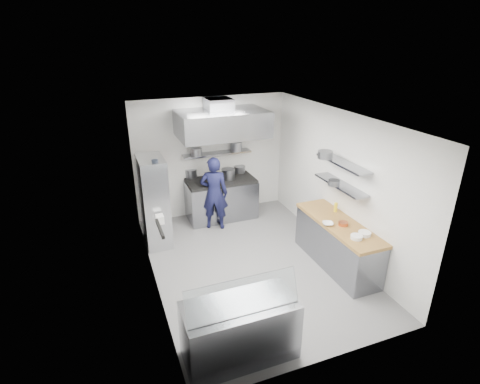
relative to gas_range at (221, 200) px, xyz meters
name	(u,v)px	position (x,y,z in m)	size (l,w,h in m)	color
floor	(251,263)	(-0.10, -2.10, -0.45)	(5.00, 5.00, 0.00)	slate
ceiling	(253,118)	(-0.10, -2.10, 2.35)	(5.00, 5.00, 0.00)	silver
wall_back	(211,157)	(-0.10, 0.40, 0.95)	(3.60, 0.02, 2.80)	white
wall_front	(332,274)	(-0.10, -4.60, 0.95)	(3.60, 0.02, 2.80)	white
wall_left	(149,212)	(-1.90, -2.10, 0.95)	(5.00, 0.02, 2.80)	white
wall_right	(338,183)	(1.70, -2.10, 0.95)	(5.00, 0.02, 2.80)	white
gas_range	(221,200)	(0.00, 0.00, 0.00)	(1.60, 0.80, 0.90)	gray
cooktop	(221,181)	(0.00, 0.00, 0.48)	(1.57, 0.78, 0.06)	black
stock_pot_left	(191,173)	(-0.60, 0.39, 0.61)	(0.27, 0.27, 0.20)	slate
stock_pot_mid	(228,174)	(0.18, -0.01, 0.63)	(0.31, 0.31, 0.24)	slate
stock_pot_right	(239,169)	(0.58, 0.31, 0.59)	(0.28, 0.28, 0.16)	slate
over_range_shelf	(217,153)	(0.00, 0.24, 1.07)	(1.60, 0.30, 0.04)	gray
shelf_pot_a	(196,152)	(-0.51, 0.17, 1.18)	(0.25, 0.25, 0.18)	slate
shelf_pot_b	(236,146)	(0.46, 0.21, 1.20)	(0.27, 0.27, 0.22)	slate
extractor_hood	(222,124)	(0.00, -0.18, 1.85)	(1.90, 1.15, 0.55)	gray
hood_duct	(219,104)	(0.00, 0.05, 2.23)	(0.55, 0.55, 0.24)	slate
red_firebox	(158,163)	(-1.35, 0.34, 0.97)	(0.22, 0.10, 0.26)	#B00E16
chef	(214,193)	(-0.31, -0.45, 0.39)	(0.61, 0.40, 1.67)	#121336
wire_rack	(154,201)	(-1.63, -0.62, 0.48)	(0.50, 0.90, 1.85)	silver
rack_bin_a	(160,219)	(-1.63, -1.20, 0.35)	(0.14, 0.18, 0.16)	white
rack_bin_b	(153,186)	(-1.63, -0.70, 0.85)	(0.15, 0.19, 0.17)	yellow
rack_jar	(155,164)	(-1.58, -0.89, 1.35)	(0.12, 0.12, 0.18)	black
knife_strip	(160,229)	(-1.88, -3.00, 1.10)	(0.04, 0.55, 0.05)	black
prep_counter_base	(337,245)	(1.38, -2.70, -0.03)	(0.62, 2.00, 0.84)	gray
prep_counter_top	(339,224)	(1.38, -2.70, 0.42)	(0.65, 2.04, 0.06)	olive
plate_stack_a	(365,234)	(1.50, -3.25, 0.48)	(0.22, 0.22, 0.06)	white
plate_stack_b	(357,237)	(1.30, -3.30, 0.48)	(0.20, 0.20, 0.06)	white
copper_pan	(343,224)	(1.38, -2.82, 0.48)	(0.17, 0.17, 0.06)	#CA6339
squeeze_bottle	(336,207)	(1.57, -2.29, 0.54)	(0.06, 0.06, 0.18)	yellow
mixing_bowl	(328,224)	(1.12, -2.71, 0.47)	(0.19, 0.19, 0.05)	white
wall_shelf_lower	(340,185)	(1.54, -2.40, 1.05)	(0.30, 1.30, 0.04)	gray
wall_shelf_upper	(343,163)	(1.54, -2.40, 1.47)	(0.30, 1.30, 0.04)	gray
shelf_pot_c	(334,183)	(1.38, -2.42, 1.12)	(0.21, 0.21, 0.10)	slate
shelf_pot_d	(325,155)	(1.36, -2.08, 1.56)	(0.28, 0.28, 0.14)	slate
display_case	(240,330)	(-1.10, -4.10, -0.03)	(1.50, 0.70, 0.85)	gray
display_glass	(243,296)	(-1.10, -4.22, 0.62)	(1.47, 0.02, 0.45)	silver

